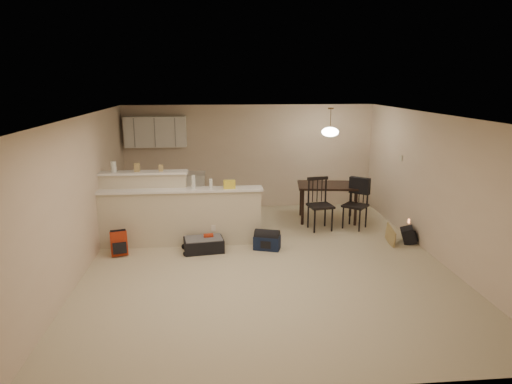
{
  "coord_description": "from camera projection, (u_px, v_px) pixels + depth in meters",
  "views": [
    {
      "loc": [
        -0.84,
        -7.44,
        3.05
      ],
      "look_at": [
        -0.1,
        0.7,
        1.05
      ],
      "focal_mm": 32.0,
      "sensor_mm": 36.0,
      "label": 1
    }
  ],
  "objects": [
    {
      "name": "small_box",
      "position": [
        161.0,
        168.0,
        8.57
      ],
      "size": [
        0.08,
        0.06,
        0.12
      ],
      "primitive_type": "cube",
      "color": "tan",
      "rests_on": "breakfast_bar"
    },
    {
      "name": "navy_duffel",
      "position": [
        267.0,
        242.0,
        8.45
      ],
      "size": [
        0.53,
        0.39,
        0.26
      ],
      "primitive_type": "cube",
      "rotation": [
        0.0,
        0.0,
        -0.31
      ],
      "color": "#111C37",
      "rests_on": "ground"
    },
    {
      "name": "black_daypack",
      "position": [
        408.0,
        235.0,
        8.8
      ],
      "size": [
        0.33,
        0.39,
        0.29
      ],
      "primitive_type": "cube",
      "rotation": [
        0.0,
        0.0,
        1.25
      ],
      "color": "black",
      "rests_on": "ground"
    },
    {
      "name": "kitchen_counter",
      "position": [
        167.0,
        193.0,
        10.8
      ],
      "size": [
        1.8,
        0.6,
        0.9
      ],
      "primitive_type": "cube",
      "color": "white",
      "rests_on": "ground"
    },
    {
      "name": "bottle_b",
      "position": [
        211.0,
        184.0,
        8.51
      ],
      "size": [
        0.06,
        0.06,
        0.18
      ],
      "primitive_type": "cylinder",
      "color": "silver",
      "rests_on": "breakfast_bar"
    },
    {
      "name": "cereal_box",
      "position": [
        137.0,
        167.0,
        8.53
      ],
      "size": [
        0.1,
        0.07,
        0.16
      ],
      "primitive_type": "cube",
      "color": "tan",
      "rests_on": "breakfast_bar"
    },
    {
      "name": "jar",
      "position": [
        114.0,
        167.0,
        8.49
      ],
      "size": [
        0.1,
        0.1,
        0.2
      ],
      "primitive_type": "cylinder",
      "color": "silver",
      "rests_on": "breakfast_bar"
    },
    {
      "name": "red_backpack",
      "position": [
        119.0,
        243.0,
        8.16
      ],
      "size": [
        0.33,
        0.25,
        0.43
      ],
      "primitive_type": "cube",
      "rotation": [
        0.0,
        0.0,
        0.27
      ],
      "color": "#AC2D13",
      "rests_on": "ground"
    },
    {
      "name": "upper_cabinets",
      "position": [
        156.0,
        132.0,
        10.56
      ],
      "size": [
        1.4,
        0.34,
        0.7
      ],
      "primitive_type": "cube",
      "color": "white",
      "rests_on": "room"
    },
    {
      "name": "cardboard_sheet",
      "position": [
        390.0,
        236.0,
        8.7
      ],
      "size": [
        0.03,
        0.46,
        0.35
      ],
      "primitive_type": "cube",
      "rotation": [
        0.0,
        0.0,
        1.56
      ],
      "color": "tan",
      "rests_on": "ground"
    },
    {
      "name": "suitcase",
      "position": [
        204.0,
        245.0,
        8.36
      ],
      "size": [
        0.76,
        0.55,
        0.24
      ],
      "primitive_type": "cube",
      "rotation": [
        0.0,
        0.0,
        0.14
      ],
      "color": "black",
      "rests_on": "ground"
    },
    {
      "name": "dining_chair_far",
      "position": [
        355.0,
        204.0,
        9.59
      ],
      "size": [
        0.63,
        0.63,
        1.04
      ],
      "primitive_type": null,
      "rotation": [
        0.0,
        0.0,
        -0.71
      ],
      "color": "black",
      "rests_on": "ground"
    },
    {
      "name": "breakfast_bar",
      "position": [
        168.0,
        213.0,
        8.65
      ],
      "size": [
        3.08,
        0.58,
        1.39
      ],
      "color": "beige",
      "rests_on": "ground"
    },
    {
      "name": "dining_chair_near",
      "position": [
        320.0,
        204.0,
        9.48
      ],
      "size": [
        0.55,
        0.53,
        1.09
      ],
      "primitive_type": null,
      "rotation": [
        0.0,
        0.0,
        0.17
      ],
      "color": "black",
      "rests_on": "ground"
    },
    {
      "name": "dining_table",
      "position": [
        328.0,
        189.0,
        10.08
      ],
      "size": [
        1.42,
        1.05,
        0.82
      ],
      "rotation": [
        0.0,
        0.0,
        -0.14
      ],
      "color": "black",
      "rests_on": "ground"
    },
    {
      "name": "room",
      "position": [
        266.0,
        190.0,
        7.7
      ],
      "size": [
        7.0,
        7.02,
        2.5
      ],
      "color": "beige",
      "rests_on": "ground"
    },
    {
      "name": "bottle_a",
      "position": [
        193.0,
        182.0,
        8.47
      ],
      "size": [
        0.07,
        0.07,
        0.26
      ],
      "primitive_type": "cylinder",
      "color": "silver",
      "rests_on": "breakfast_bar"
    },
    {
      "name": "pendant_lamp",
      "position": [
        330.0,
        131.0,
        9.78
      ],
      "size": [
        0.36,
        0.36,
        0.62
      ],
      "color": "brown",
      "rests_on": "room"
    },
    {
      "name": "bag_lump",
      "position": [
        229.0,
        184.0,
        8.54
      ],
      "size": [
        0.22,
        0.18,
        0.14
      ],
      "primitive_type": "cube",
      "color": "tan",
      "rests_on": "breakfast_bar"
    },
    {
      "name": "thermostat",
      "position": [
        401.0,
        158.0,
        9.4
      ],
      "size": [
        0.02,
        0.12,
        0.12
      ],
      "primitive_type": "cube",
      "color": "beige",
      "rests_on": "room"
    }
  ]
}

